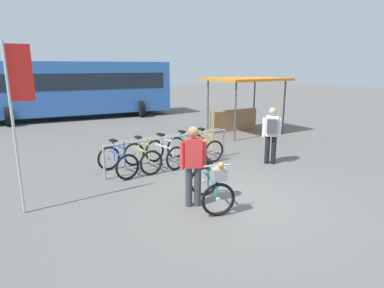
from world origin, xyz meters
The scene contains 13 objects.
ground_plane centered at (0.00, 0.00, 0.00)m, with size 80.00×80.00×0.00m, color #605E5B.
bike_rack_rail centered at (-0.05, 2.82, 0.68)m, with size 3.91×0.23×0.88m.
racked_bike_blue centered at (-1.56, 2.94, 0.37)m, with size 0.82×1.18×0.97m.
racked_bike_lime centered at (-0.86, 2.97, 0.37)m, with size 0.74×1.16×0.98m.
racked_bike_white centered at (-0.16, 3.00, 0.37)m, with size 0.83×1.19×0.97m.
racked_bike_teal centered at (0.54, 3.03, 0.37)m, with size 0.73×1.15×0.97m.
racked_bike_yellow centered at (1.24, 3.06, 0.37)m, with size 0.67×1.10×0.97m.
featured_bicycle centered at (-0.63, -0.01, 0.49)m, with size 0.97×1.26×1.09m.
person_with_featured_bike centered at (-0.90, 0.27, 0.91)m, with size 0.49×0.32×1.64m.
pedestrian_with_backpack centered at (2.53, 1.57, 0.94)m, with size 0.47×0.47×1.64m.
bus_distant centered at (-0.27, 13.40, 1.74)m, with size 10.19×4.01×3.08m.
market_stall centered at (4.83, 5.70, 1.39)m, with size 3.12×2.33×2.30m.
banner_flag centered at (-3.74, 1.69, 2.23)m, with size 0.45×0.05×3.20m.
Camera 1 is at (-4.11, -4.91, 2.77)m, focal length 30.13 mm.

